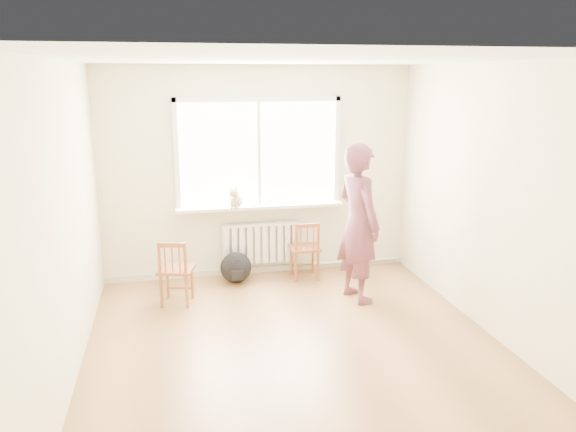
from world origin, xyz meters
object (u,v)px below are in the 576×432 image
chair_left (175,272)px  backpack (236,267)px  person (358,223)px  cat (235,198)px  chair_right (305,250)px

chair_left → backpack: (0.76, 0.57, -0.19)m
person → backpack: size_ratio=4.62×
person → cat: 1.62m
chair_right → person: (0.43, -0.77, 0.53)m
chair_right → person: 1.03m
chair_right → person: person is taller
cat → chair_right: bearing=3.2°
person → chair_right: bearing=14.0°
person → chair_left: bearing=67.6°
chair_left → cat: (0.78, 0.69, 0.68)m
person → backpack: (-1.33, 0.83, -0.72)m
chair_right → backpack: chair_right is taller
backpack → cat: bearing=78.3°
person → cat: size_ratio=4.11×
chair_left → backpack: size_ratio=1.94×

